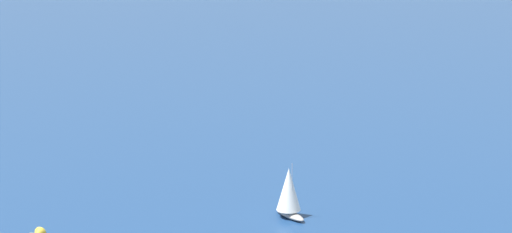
{
  "coord_description": "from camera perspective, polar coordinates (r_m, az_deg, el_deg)",
  "views": [
    {
      "loc": [
        -37.75,
        -101.95,
        57.74
      ],
      "look_at": [
        0.0,
        0.0,
        34.92
      ],
      "focal_mm": 54.43,
      "sensor_mm": 36.0,
      "label": 1
    }
  ],
  "objects": [
    {
      "name": "sailboat_offshore",
      "position": [
        173.51,
        2.43,
        -5.57
      ],
      "size": [
        6.51,
        10.25,
        12.75
      ],
      "color": "#9E9993",
      "rests_on": "ground_plane"
    }
  ]
}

